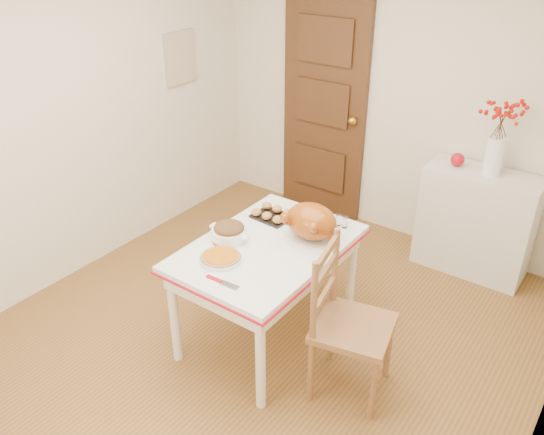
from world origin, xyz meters
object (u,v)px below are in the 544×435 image
Objects in this scene: sideboard at (476,222)px; pumpkin_pie at (221,257)px; turkey_platter at (311,223)px; chair_oak at (354,324)px; kitchen_table at (268,292)px.

sideboard reaches higher than pumpkin_pie.
sideboard is 1.66m from turkey_platter.
pumpkin_pie is (-0.32, -0.53, -0.10)m from turkey_platter.
chair_oak reaches higher than turkey_platter.
chair_oak is at bearing 14.63° from pumpkin_pie.
pumpkin_pie is at bearing -129.61° from turkey_platter.
turkey_platter reaches higher than kitchen_table.
sideboard is 2.15× the size of turkey_platter.
kitchen_table is 4.94× the size of pumpkin_pie.
pumpkin_pie is at bearing -111.38° from kitchen_table.
kitchen_table is 1.24× the size of chair_oak.
turkey_platter is at bearing -114.47° from sideboard.
sideboard is 0.70× the size of kitchen_table.
sideboard is at bearing 62.84° from kitchen_table.
kitchen_table is 0.58m from turkey_platter.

